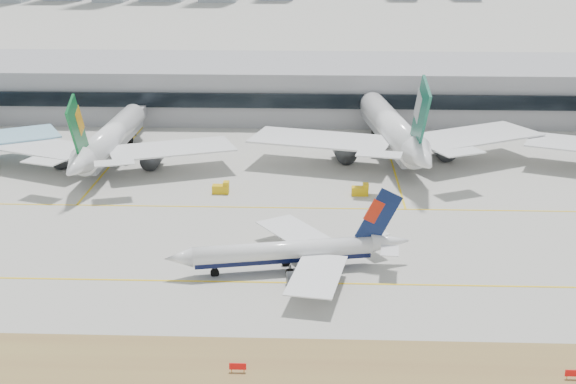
{
  "coord_description": "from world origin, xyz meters",
  "views": [
    {
      "loc": [
        5.24,
        -121.61,
        55.42
      ],
      "look_at": [
        -0.06,
        18.0,
        7.5
      ],
      "focal_mm": 50.0,
      "sensor_mm": 36.0,
      "label": 1
    }
  ],
  "objects_px": {
    "widebody_eva": "(109,141)",
    "terminal": "(300,87)",
    "widebody_cathay": "(393,131)",
    "taxiing_airliner": "(292,252)"
  },
  "relations": [
    {
      "from": "widebody_eva",
      "to": "widebody_cathay",
      "type": "distance_m",
      "value": 67.65
    },
    {
      "from": "widebody_eva",
      "to": "terminal",
      "type": "distance_m",
      "value": 71.68
    },
    {
      "from": "taxiing_airliner",
      "to": "widebody_eva",
      "type": "height_order",
      "value": "widebody_eva"
    },
    {
      "from": "terminal",
      "to": "widebody_eva",
      "type": "bearing_deg",
      "value": -127.52
    },
    {
      "from": "widebody_eva",
      "to": "widebody_cathay",
      "type": "xyz_separation_m",
      "value": [
        67.09,
        8.61,
        0.91
      ]
    },
    {
      "from": "widebody_eva",
      "to": "terminal",
      "type": "height_order",
      "value": "widebody_eva"
    },
    {
      "from": "taxiing_airliner",
      "to": "terminal",
      "type": "height_order",
      "value": "terminal"
    },
    {
      "from": "taxiing_airliner",
      "to": "widebody_eva",
      "type": "distance_m",
      "value": 73.55
    },
    {
      "from": "widebody_eva",
      "to": "terminal",
      "type": "xyz_separation_m",
      "value": [
        43.64,
        56.85,
        1.63
      ]
    },
    {
      "from": "widebody_cathay",
      "to": "terminal",
      "type": "bearing_deg",
      "value": 18.55
    }
  ]
}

